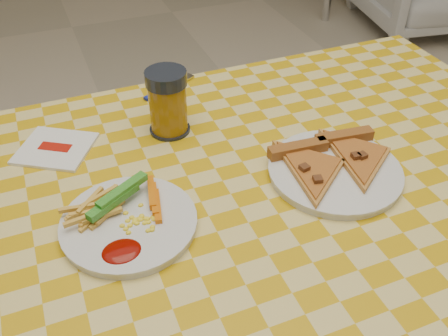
{
  "coord_description": "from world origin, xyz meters",
  "views": [
    {
      "loc": [
        -0.24,
        -0.52,
        1.3
      ],
      "look_at": [
        0.01,
        0.08,
        0.78
      ],
      "focal_mm": 40.0,
      "sensor_mm": 36.0,
      "label": 1
    }
  ],
  "objects_px": {
    "drink_glass": "(168,103)",
    "plate_left": "(129,224)",
    "plate_right": "(334,172)",
    "table": "(238,240)"
  },
  "relations": [
    {
      "from": "table",
      "to": "plate_left",
      "type": "relative_size",
      "value": 6.38
    },
    {
      "from": "plate_left",
      "to": "drink_glass",
      "type": "bearing_deg",
      "value": 59.38
    },
    {
      "from": "plate_left",
      "to": "drink_glass",
      "type": "distance_m",
      "value": 0.27
    },
    {
      "from": "table",
      "to": "plate_right",
      "type": "bearing_deg",
      "value": 4.37
    },
    {
      "from": "table",
      "to": "drink_glass",
      "type": "xyz_separation_m",
      "value": [
        -0.04,
        0.25,
        0.13
      ]
    },
    {
      "from": "table",
      "to": "plate_right",
      "type": "height_order",
      "value": "plate_right"
    },
    {
      "from": "drink_glass",
      "to": "plate_left",
      "type": "bearing_deg",
      "value": -120.62
    },
    {
      "from": "plate_left",
      "to": "plate_right",
      "type": "height_order",
      "value": "same"
    },
    {
      "from": "plate_left",
      "to": "drink_glass",
      "type": "height_order",
      "value": "drink_glass"
    },
    {
      "from": "plate_right",
      "to": "drink_glass",
      "type": "xyz_separation_m",
      "value": [
        -0.22,
        0.23,
        0.05
      ]
    }
  ]
}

